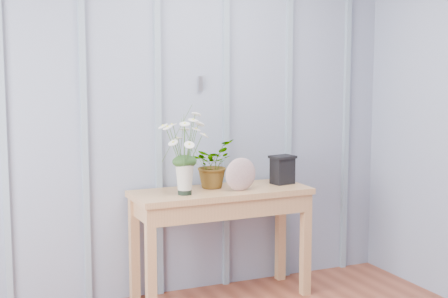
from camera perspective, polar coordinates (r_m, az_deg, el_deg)
name	(u,v)px	position (r m, az deg, el deg)	size (l,w,h in m)	color
sideboard	(221,206)	(4.62, -0.25, -4.78)	(1.20, 0.45, 0.75)	#AF7D4E
daisy_vase	(184,141)	(4.38, -3.32, 0.69)	(0.39, 0.30, 0.56)	black
spider_plant	(212,164)	(4.64, -1.02, -1.24)	(0.29, 0.25, 0.32)	#1A3A17
felt_disc_vessel	(241,174)	(4.53, 1.39, -2.12)	(0.22, 0.06, 0.22)	#7E4352
carved_box	(282,169)	(4.80, 4.88, -1.70)	(0.18, 0.15, 0.20)	black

